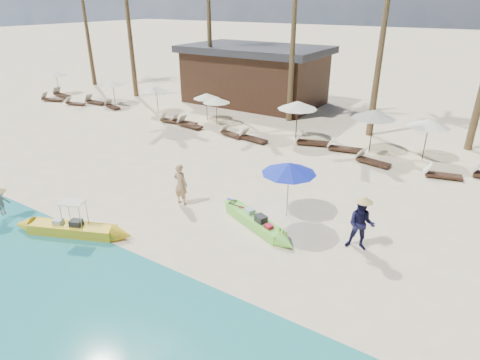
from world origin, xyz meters
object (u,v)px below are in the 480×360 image
Objects in this scene: green_canoe at (255,221)px; tourist at (181,184)px; yellow_canoe at (72,229)px; blue_umbrella at (289,168)px.

tourist reaches higher than green_canoe.
blue_umbrella is at bearing 19.89° from yellow_canoe.
blue_umbrella reaches higher than tourist.
green_canoe is 6.40m from yellow_canoe.
yellow_canoe is 2.75× the size of tourist.
yellow_canoe is 4.25m from tourist.
yellow_canoe is 7.93m from blue_umbrella.
tourist is (1.72, 3.83, 0.64)m from yellow_canoe.
yellow_canoe is (-5.07, -3.91, 0.01)m from green_canoe.
blue_umbrella is (3.99, 1.38, 1.11)m from tourist.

